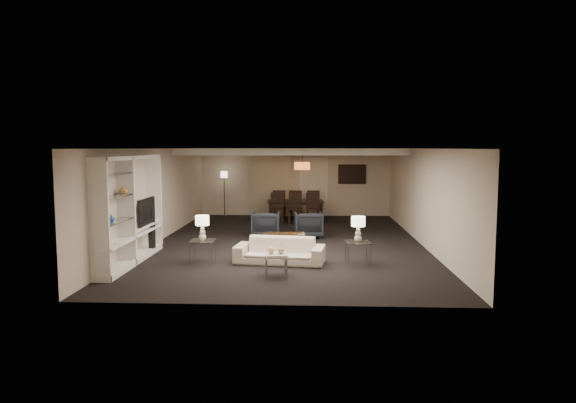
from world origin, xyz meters
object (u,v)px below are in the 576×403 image
(marble_table, at_px, (276,265))
(pendant_light, at_px, (302,166))
(television, at_px, (142,211))
(chair_nr, at_px, (313,208))
(chair_nm, at_px, (295,208))
(chair_fl, at_px, (279,204))
(vase_amber, at_px, (123,190))
(table_lamp_left, at_px, (202,228))
(chair_fm, at_px, (296,204))
(armchair_right, at_px, (308,225))
(side_table_left, at_px, (203,251))
(dining_table, at_px, (296,211))
(sofa, at_px, (280,251))
(coffee_table, at_px, (284,241))
(floor_lamp, at_px, (224,194))
(armchair_left, at_px, (266,224))
(chair_fr, at_px, (313,204))
(side_table_right, at_px, (358,253))
(chair_nl, at_px, (277,208))
(table_lamp_right, at_px, (358,229))
(floor_speaker, at_px, (152,230))
(vase_blue, at_px, (111,218))

(marble_table, bearing_deg, pendant_light, 87.08)
(television, xyz_separation_m, chair_nr, (3.94, 5.49, -0.55))
(chair_nm, relative_size, chair_fl, 1.00)
(marble_table, height_order, vase_amber, vase_amber)
(table_lamp_left, relative_size, chair_fm, 0.54)
(armchair_right, height_order, side_table_left, armchair_right)
(dining_table, bearing_deg, sofa, -94.45)
(coffee_table, distance_m, chair_nm, 4.44)
(coffee_table, height_order, television, television)
(armchair_right, distance_m, floor_lamp, 5.31)
(armchair_left, distance_m, chair_fr, 4.24)
(side_table_right, height_order, vase_amber, vase_amber)
(sofa, height_order, chair_nl, chair_nl)
(side_table_right, distance_m, chair_nr, 6.11)
(armchair_right, height_order, chair_nl, chair_nl)
(armchair_left, relative_size, chair_nm, 0.78)
(sofa, height_order, chair_fm, chair_fm)
(chair_fm, distance_m, chair_fr, 0.60)
(table_lamp_left, relative_size, chair_nl, 0.54)
(dining_table, distance_m, chair_nm, 0.67)
(pendant_light, distance_m, vase_amber, 7.43)
(chair_fl, bearing_deg, side_table_right, 108.31)
(side_table_left, xyz_separation_m, chair_fr, (2.42, 7.33, 0.26))
(sofa, xyz_separation_m, chair_nl, (-0.48, 6.03, 0.22))
(television, xyz_separation_m, chair_fr, (3.94, 6.79, -0.55))
(chair_fr, bearing_deg, vase_amber, 58.75)
(side_table_right, relative_size, table_lamp_right, 0.97)
(coffee_table, bearing_deg, floor_lamp, 112.89)
(chair_fl, bearing_deg, chair_nl, 91.78)
(chair_fr, bearing_deg, armchair_right, 83.91)
(armchair_left, relative_size, table_lamp_left, 1.44)
(pendant_light, xyz_separation_m, floor_speaker, (-3.50, -5.03, -1.36))
(armchair_left, xyz_separation_m, chair_fm, (0.72, 4.03, 0.15))
(table_lamp_left, bearing_deg, marble_table, -32.91)
(television, height_order, chair_nm, television)
(chair_nr, distance_m, chair_fr, 1.30)
(vase_blue, distance_m, chair_fl, 8.99)
(side_table_left, bearing_deg, armchair_left, 71.57)
(vase_blue, distance_m, chair_nl, 7.77)
(armchair_left, distance_m, table_lamp_right, 4.04)
(table_lamp_left, relative_size, television, 0.51)
(table_lamp_left, height_order, floor_speaker, floor_speaker)
(television, bearing_deg, armchair_left, -43.44)
(armchair_left, xyz_separation_m, floor_speaker, (-2.54, -2.34, 0.20))
(table_lamp_left, xyz_separation_m, vase_blue, (-1.55, -1.20, 0.37))
(table_lamp_left, bearing_deg, floor_lamp, 96.19)
(side_table_right, height_order, chair_fr, chair_fr)
(armchair_right, height_order, marble_table, armchair_right)
(table_lamp_right, bearing_deg, marble_table, -147.09)
(side_table_right, bearing_deg, sofa, 180.00)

